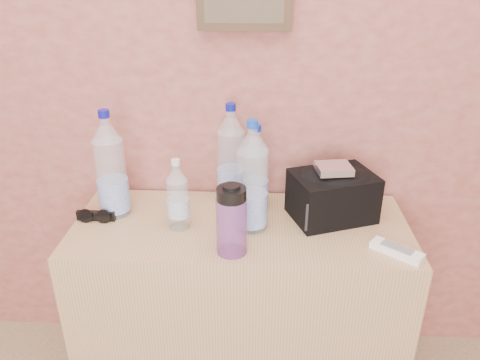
# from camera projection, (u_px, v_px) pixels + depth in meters

# --- Properties ---
(dresser) EXTENTS (1.11, 0.46, 0.69)m
(dresser) POSITION_uv_depth(u_px,v_px,m) (241.00, 306.00, 1.69)
(dresser) COLOR #B1764A
(dresser) RESTS_ON ground
(pet_large_a) EXTENTS (0.10, 0.10, 0.37)m
(pet_large_a) POSITION_uv_depth(u_px,v_px,m) (111.00, 170.00, 1.54)
(pet_large_a) COLOR white
(pet_large_a) RESTS_ON dresser
(pet_large_b) EXTENTS (0.10, 0.10, 0.36)m
(pet_large_b) POSITION_uv_depth(u_px,v_px,m) (231.00, 160.00, 1.63)
(pet_large_b) COLOR white
(pet_large_b) RESTS_ON dresser
(pet_large_c) EXTENTS (0.08, 0.08, 0.30)m
(pet_large_c) POSITION_uv_depth(u_px,v_px,m) (256.00, 172.00, 1.59)
(pet_large_c) COLOR silver
(pet_large_c) RESTS_ON dresser
(pet_large_d) EXTENTS (0.10, 0.10, 0.37)m
(pet_large_d) POSITION_uv_depth(u_px,v_px,m) (252.00, 182.00, 1.46)
(pet_large_d) COLOR white
(pet_large_d) RESTS_ON dresser
(pet_small) EXTENTS (0.07, 0.07, 0.24)m
(pet_small) POSITION_uv_depth(u_px,v_px,m) (178.00, 198.00, 1.48)
(pet_small) COLOR silver
(pet_small) RESTS_ON dresser
(nalgene_bottle) EXTENTS (0.09, 0.09, 0.22)m
(nalgene_bottle) POSITION_uv_depth(u_px,v_px,m) (232.00, 220.00, 1.35)
(nalgene_bottle) COLOR purple
(nalgene_bottle) RESTS_ON dresser
(sunglasses) EXTENTS (0.13, 0.05, 0.03)m
(sunglasses) POSITION_uv_depth(u_px,v_px,m) (96.00, 216.00, 1.56)
(sunglasses) COLOR black
(sunglasses) RESTS_ON dresser
(ac_remote) EXTENTS (0.15, 0.13, 0.02)m
(ac_remote) POSITION_uv_depth(u_px,v_px,m) (397.00, 251.00, 1.38)
(ac_remote) COLOR silver
(ac_remote) RESTS_ON dresser
(toiletry_bag) EXTENTS (0.31, 0.27, 0.18)m
(toiletry_bag) POSITION_uv_depth(u_px,v_px,m) (333.00, 193.00, 1.55)
(toiletry_bag) COLOR black
(toiletry_bag) RESTS_ON dresser
(foil_packet) EXTENTS (0.12, 0.11, 0.02)m
(foil_packet) POSITION_uv_depth(u_px,v_px,m) (334.00, 168.00, 1.49)
(foil_packet) COLOR silver
(foil_packet) RESTS_ON toiletry_bag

